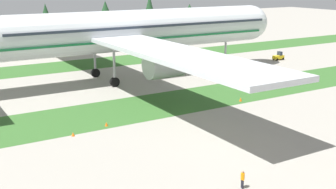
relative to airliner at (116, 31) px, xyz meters
name	(u,v)px	position (x,y,z in m)	size (l,w,h in m)	color
grass_strip_near	(107,113)	(-10.17, -18.25, -9.12)	(320.00, 12.23, 0.01)	#336028
grass_strip_far	(36,69)	(-10.17, 18.21, -9.12)	(320.00, 12.23, 0.01)	#336028
airliner	(116,31)	(0.00, 0.00, 0.00)	(71.10, 87.26, 25.43)	silver
pushback_tractor	(279,56)	(41.05, -0.33, -8.31)	(2.61, 1.32, 1.97)	yellow
ground_crew_loader	(243,178)	(-8.96, -45.83, -8.18)	(0.36, 0.53, 1.74)	black
taxiway_marker_1	(106,124)	(-12.41, -23.33, -8.85)	(0.44, 0.44, 0.54)	orange
taxiway_marker_2	(73,134)	(-17.37, -24.70, -8.87)	(0.44, 0.44, 0.49)	orange
taxiway_marker_3	(241,99)	(10.16, -23.18, -8.80)	(0.44, 0.44, 0.63)	orange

